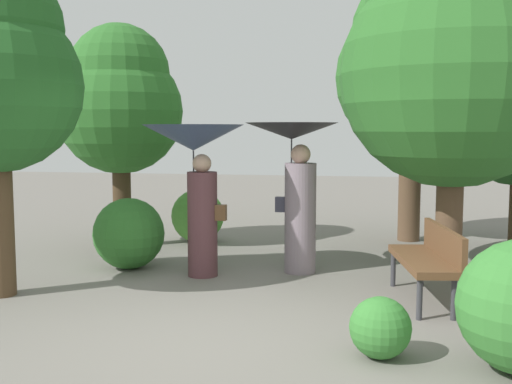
{
  "coord_description": "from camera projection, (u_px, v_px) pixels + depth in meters",
  "views": [
    {
      "loc": [
        1.55,
        -5.35,
        1.89
      ],
      "look_at": [
        0.0,
        2.79,
        1.06
      ],
      "focal_mm": 43.54,
      "sensor_mm": 36.0,
      "label": 1
    }
  ],
  "objects": [
    {
      "name": "tree_near_right",
      "position": [
        413.0,
        63.0,
        10.33
      ],
      "size": [
        2.56,
        2.56,
        4.54
      ],
      "color": "brown",
      "rests_on": "ground"
    },
    {
      "name": "person_right",
      "position": [
        295.0,
        169.0,
        8.15
      ],
      "size": [
        1.22,
        1.22,
        1.98
      ],
      "rotation": [
        0.0,
        0.0,
        1.47
      ],
      "color": "gray",
      "rests_on": "ground"
    },
    {
      "name": "ground_plane",
      "position": [
        199.0,
        336.0,
        5.71
      ],
      "size": [
        40.0,
        40.0,
        0.0
      ],
      "primitive_type": "plane",
      "color": "slate"
    },
    {
      "name": "bush_behind_bench",
      "position": [
        198.0,
        216.0,
        10.45
      ],
      "size": [
        0.89,
        0.89,
        0.89
      ],
      "primitive_type": "sphere",
      "color": "#4C9338",
      "rests_on": "ground"
    },
    {
      "name": "tree_mid_left",
      "position": [
        120.0,
        100.0,
        9.84
      ],
      "size": [
        1.99,
        1.99,
        3.56
      ],
      "color": "#42301E",
      "rests_on": "ground"
    },
    {
      "name": "person_left",
      "position": [
        196.0,
        161.0,
        7.94
      ],
      "size": [
        1.3,
        1.3,
        1.96
      ],
      "rotation": [
        0.0,
        0.0,
        1.47
      ],
      "color": "#563338",
      "rests_on": "ground"
    },
    {
      "name": "park_bench",
      "position": [
        429.0,
        256.0,
        6.8
      ],
      "size": [
        0.73,
        1.56,
        0.83
      ],
      "rotation": [
        0.0,
        0.0,
        -1.41
      ],
      "color": "#38383D",
      "rests_on": "ground"
    },
    {
      "name": "bush_far_side",
      "position": [
        380.0,
        328.0,
        5.13
      ],
      "size": [
        0.52,
        0.52,
        0.52
      ],
      "primitive_type": "sphere",
      "color": "#387F33",
      "rests_on": "ground"
    },
    {
      "name": "tree_mid_right",
      "position": [
        454.0,
        57.0,
        7.89
      ],
      "size": [
        2.91,
        2.91,
        4.45
      ],
      "color": "brown",
      "rests_on": "ground"
    },
    {
      "name": "bush_path_left",
      "position": [
        129.0,
        233.0,
        8.43
      ],
      "size": [
        0.97,
        0.97,
        0.97
      ],
      "primitive_type": "sphere",
      "color": "#2D6B28",
      "rests_on": "ground"
    }
  ]
}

